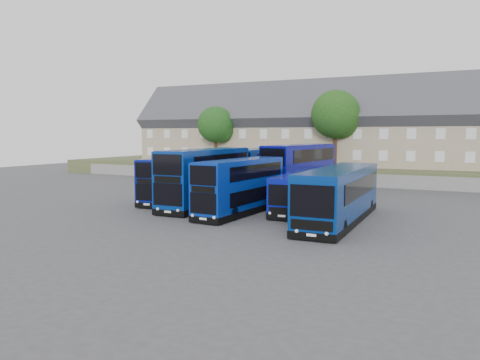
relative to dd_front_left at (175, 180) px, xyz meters
name	(u,v)px	position (x,y,z in m)	size (l,w,h in m)	color
ground	(217,216)	(6.92, -4.92, -1.90)	(120.00, 120.00, 0.00)	#414146
retaining_wall	(315,178)	(6.92, 19.08, -1.15)	(70.00, 0.40, 1.50)	slate
earth_bank	(336,170)	(6.92, 29.08, -0.90)	(80.00, 20.00, 2.00)	#434E2B
terrace_row	(307,129)	(3.92, 25.08, 4.70)	(48.00, 10.40, 11.20)	tan
dd_front_left	(175,180)	(0.00, 0.00, 0.00)	(3.20, 9.92, 3.87)	navy
dd_front_mid	(206,178)	(3.84, -1.21, 0.41)	(3.17, 11.90, 4.69)	navy
dd_front_right	(241,187)	(8.06, -3.31, 0.09)	(2.89, 10.30, 4.05)	#082B9B
dd_rear_left	(259,170)	(3.46, 10.54, 0.27)	(3.31, 11.25, 4.41)	navy
dd_rear_right	(300,170)	(7.99, 10.54, 0.49)	(3.96, 12.44, 4.86)	#070983
coach_east_a	(302,192)	(11.68, 0.25, -0.46)	(2.99, 10.88, 2.94)	#08139A
coach_east_b	(340,196)	(15.56, -3.35, -0.09)	(3.09, 13.50, 3.68)	navy
tree_west	(217,126)	(-6.93, 20.18, 5.15)	(4.80, 4.80, 7.65)	#382314
tree_mid	(337,116)	(9.07, 20.68, 6.17)	(5.76, 5.76, 9.18)	#382314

